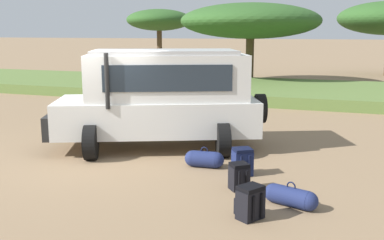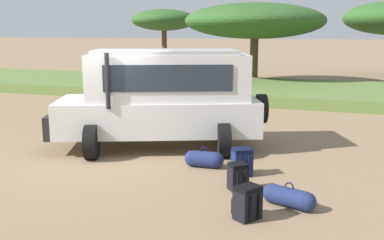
{
  "view_description": "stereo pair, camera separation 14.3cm",
  "coord_description": "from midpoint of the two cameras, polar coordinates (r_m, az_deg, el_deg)",
  "views": [
    {
      "loc": [
        5.31,
        -8.85,
        2.89
      ],
      "look_at": [
        2.17,
        0.12,
        1.0
      ],
      "focal_mm": 42.0,
      "sensor_mm": 36.0,
      "label": 1
    },
    {
      "loc": [
        5.45,
        -8.8,
        2.89
      ],
      "look_at": [
        2.17,
        0.12,
        1.0
      ],
      "focal_mm": 42.0,
      "sensor_mm": 36.0,
      "label": 2
    }
  ],
  "objects": [
    {
      "name": "backpack_near_rear_wheel",
      "position": [
        7.16,
        7.58,
        -10.39
      ],
      "size": [
        0.48,
        0.48,
        0.54
      ],
      "color": "black",
      "rests_on": "ground_plane"
    },
    {
      "name": "duffel_bag_soft_canvas",
      "position": [
        7.78,
        12.72,
        -9.56
      ],
      "size": [
        0.92,
        0.53,
        0.43
      ],
      "color": "navy",
      "rests_on": "ground_plane"
    },
    {
      "name": "backpack_beside_front_wheel",
      "position": [
        8.4,
        6.31,
        -7.18
      ],
      "size": [
        0.45,
        0.46,
        0.51
      ],
      "color": "black",
      "rests_on": "ground_plane"
    },
    {
      "name": "duffel_bag_low_black_case",
      "position": [
        9.71,
        1.98,
        -5.0
      ],
      "size": [
        0.86,
        0.39,
        0.45
      ],
      "color": "navy",
      "rests_on": "ground_plane"
    },
    {
      "name": "acacia_tree_left_mid",
      "position": [
        24.73,
        8.16,
        12.33
      ],
      "size": [
        7.43,
        7.95,
        4.36
      ],
      "color": "brown",
      "rests_on": "ground_plane"
    },
    {
      "name": "safari_vehicle",
      "position": [
        11.14,
        -3.39,
        2.99
      ],
      "size": [
        5.38,
        3.82,
        2.44
      ],
      "color": "silver",
      "rests_on": "ground_plane"
    },
    {
      "name": "ground_plane",
      "position": [
        10.73,
        -10.82,
        -4.58
      ],
      "size": [
        320.0,
        320.0,
        0.0
      ],
      "primitive_type": "plane",
      "color": "#8C7051"
    },
    {
      "name": "grass_bank",
      "position": [
        21.23,
        5.33,
        3.96
      ],
      "size": [
        120.0,
        7.0,
        0.44
      ],
      "color": "#5B7538",
      "rests_on": "ground_plane"
    },
    {
      "name": "backpack_cluster_center",
      "position": [
        9.23,
        6.77,
        -5.31
      ],
      "size": [
        0.49,
        0.51,
        0.56
      ],
      "color": "navy",
      "rests_on": "ground_plane"
    },
    {
      "name": "acacia_tree_far_left",
      "position": [
        32.86,
        -3.44,
        12.52
      ],
      "size": [
        4.58,
        4.84,
        4.42
      ],
      "color": "brown",
      "rests_on": "ground_plane"
    }
  ]
}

